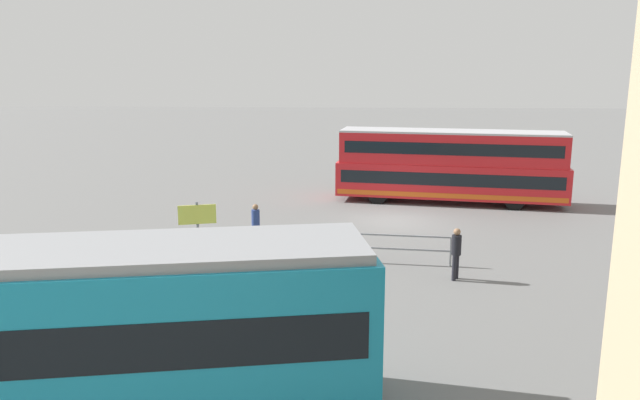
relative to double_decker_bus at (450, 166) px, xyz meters
name	(u,v)px	position (x,y,z in m)	size (l,w,h in m)	color
ground_plane	(395,220)	(3.04, 3.97, -1.92)	(160.00, 160.00, 0.00)	slate
double_decker_bus	(450,166)	(0.00, 0.00, 0.00)	(11.81, 4.25, 3.74)	red
tram_yellow	(4,340)	(11.60, 21.13, -0.04)	(14.25, 5.10, 3.63)	teal
pedestrian_near_railing	(256,222)	(8.78, 8.55, -0.92)	(0.37, 0.37, 1.72)	#33384C
pedestrian_crossing	(456,250)	(1.61, 11.97, -0.90)	(0.44, 0.44, 1.75)	black
pedestrian_railing	(336,241)	(5.60, 10.16, -1.17)	(8.16, 0.88, 1.08)	gray
info_sign	(197,222)	(10.40, 11.16, -0.26)	(1.26, 0.40, 2.36)	slate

